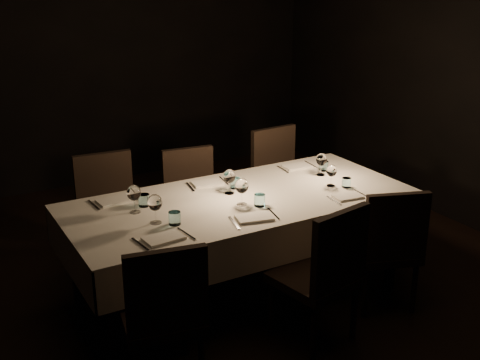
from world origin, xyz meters
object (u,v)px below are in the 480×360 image
chair_near_center (324,270)px  chair_far_right (281,177)px  chair_near_right (388,243)px  chair_far_center (193,198)px  dining_table (240,208)px  chair_far_left (109,209)px  chair_near_left (164,310)px

chair_near_center → chair_far_right: size_ratio=1.00×
chair_near_center → chair_far_right: bearing=-125.1°
chair_near_right → chair_far_center: 1.69m
dining_table → chair_near_right: size_ratio=2.73×
chair_near_center → chair_far_left: chair_near_center is taller
chair_far_center → chair_far_left: bearing=-178.4°
chair_near_left → chair_far_left: size_ratio=0.98×
chair_near_right → chair_far_right: bearing=-73.3°
chair_near_center → chair_near_right: (0.66, 0.13, -0.02)m
chair_near_right → chair_far_left: chair_far_left is taller
chair_far_center → chair_near_center: bearing=-77.5°
chair_far_center → chair_far_right: bearing=8.4°
chair_near_center → chair_far_left: bearing=-73.7°
dining_table → chair_near_left: chair_near_left is taller
dining_table → chair_far_right: size_ratio=2.59×
chair_near_left → chair_far_right: (1.80, 1.54, 0.02)m
dining_table → chair_near_center: chair_near_center is taller
chair_near_left → chair_far_left: chair_far_left is taller
chair_far_center → chair_far_right: (0.90, 0.02, 0.03)m
chair_near_center → chair_near_right: chair_near_center is taller
chair_far_right → dining_table: bearing=-142.2°
chair_near_right → chair_far_left: 2.17m
chair_near_left → chair_near_right: 1.71m
chair_near_left → chair_near_right: bearing=-168.3°
dining_table → chair_far_right: (0.88, 0.79, -0.15)m
chair_near_right → chair_far_left: size_ratio=0.96×
dining_table → chair_far_center: chair_far_center is taller
chair_near_left → chair_far_right: chair_far_right is taller
chair_near_left → chair_far_left: bearing=-86.8°
chair_far_center → dining_table: bearing=-81.1°
chair_far_left → chair_far_right: bearing=2.5°
chair_near_right → chair_far_right: chair_far_right is taller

